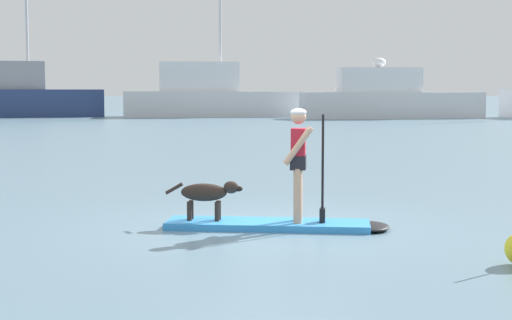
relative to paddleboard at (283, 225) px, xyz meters
name	(u,v)px	position (x,y,z in m)	size (l,w,h in m)	color
ground_plane	(268,228)	(-0.22, 0.06, -0.05)	(400.00, 400.00, 0.00)	slate
paddleboard	(283,225)	(0.00, 0.00, 0.00)	(3.29, 1.59, 0.10)	#338CD8
person_paddler	(299,157)	(0.22, -0.06, 0.99)	(0.66, 0.57, 1.63)	tan
dog	(207,194)	(-1.07, 0.30, 0.44)	(1.12, 0.41, 0.58)	#2D231E
moored_boat_outer	(17,96)	(-9.36, 47.06, 1.45)	(11.69, 3.78, 10.62)	navy
moored_boat_center	(208,96)	(4.09, 45.94, 1.42)	(12.68, 4.18, 10.60)	silver
moored_boat_far_starboard	(389,99)	(15.74, 40.38, 1.26)	(12.43, 3.12, 4.08)	silver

